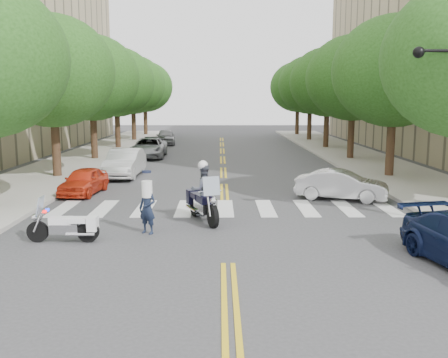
{
  "coord_description": "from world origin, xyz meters",
  "views": [
    {
      "loc": [
        -0.21,
        -12.15,
        4.12
      ],
      "look_at": [
        -0.06,
        5.51,
        1.3
      ],
      "focal_mm": 40.0,
      "sensor_mm": 36.0,
      "label": 1
    }
  ],
  "objects_px": {
    "officer_standing": "(147,208)",
    "motorcycle_parked": "(69,226)",
    "motorcycle_police": "(203,194)",
    "convertible": "(341,185)"
  },
  "relations": [
    {
      "from": "officer_standing",
      "to": "motorcycle_parked",
      "type": "bearing_deg",
      "value": -128.46
    },
    {
      "from": "officer_standing",
      "to": "motorcycle_police",
      "type": "bearing_deg",
      "value": 72.96
    },
    {
      "from": "convertible",
      "to": "officer_standing",
      "type": "bearing_deg",
      "value": 146.05
    },
    {
      "from": "motorcycle_parked",
      "to": "officer_standing",
      "type": "distance_m",
      "value": 2.37
    },
    {
      "from": "motorcycle_parked",
      "to": "officer_standing",
      "type": "bearing_deg",
      "value": -66.75
    },
    {
      "from": "motorcycle_police",
      "to": "motorcycle_parked",
      "type": "xyz_separation_m",
      "value": [
        -3.8,
        -2.56,
        -0.46
      ]
    },
    {
      "from": "motorcycle_police",
      "to": "motorcycle_parked",
      "type": "height_order",
      "value": "motorcycle_police"
    },
    {
      "from": "convertible",
      "to": "motorcycle_parked",
      "type": "bearing_deg",
      "value": 143.48
    },
    {
      "from": "motorcycle_parked",
      "to": "convertible",
      "type": "relative_size",
      "value": 0.56
    },
    {
      "from": "officer_standing",
      "to": "convertible",
      "type": "xyz_separation_m",
      "value": [
        7.29,
        5.25,
        -0.18
      ]
    }
  ]
}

